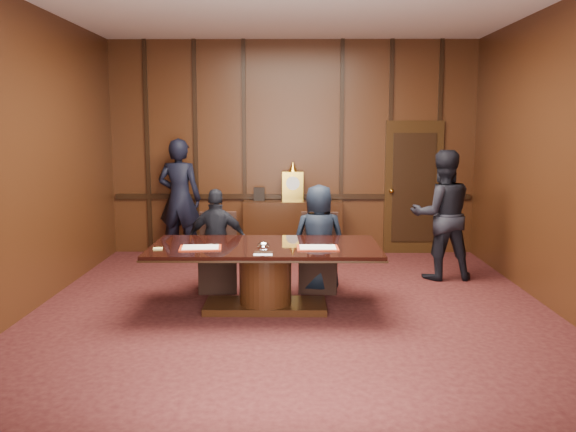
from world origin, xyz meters
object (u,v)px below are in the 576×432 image
object	(u,v)px
conference_table	(265,266)
signatory_right	(319,238)
signatory_left	(217,241)
witness_right	(442,215)
sideboard	(293,226)
witness_left	(180,198)

from	to	relation	value
conference_table	signatory_right	world-z (taller)	signatory_right
signatory_left	witness_right	world-z (taller)	witness_right
signatory_left	signatory_right	world-z (taller)	signatory_right
sideboard	signatory_left	world-z (taller)	sideboard
signatory_left	witness_left	xyz separation A→B (m)	(-0.85, 2.07, 0.30)
signatory_left	witness_left	distance (m)	2.26
signatory_right	witness_right	xyz separation A→B (m)	(1.73, 0.69, 0.20)
conference_table	signatory_left	world-z (taller)	signatory_left
signatory_left	witness_right	xyz separation A→B (m)	(3.03, 0.69, 0.23)
sideboard	witness_left	world-z (taller)	witness_left
signatory_right	conference_table	bearing A→B (deg)	44.96
witness_left	witness_right	xyz separation A→B (m)	(3.88, -1.38, -0.06)
sideboard	signatory_left	size ratio (longest dim) A/B	1.21
sideboard	conference_table	xyz separation A→B (m)	(-0.32, -3.03, 0.02)
witness_left	witness_right	size ratio (longest dim) A/B	1.07
conference_table	signatory_right	bearing A→B (deg)	50.91
signatory_left	witness_right	distance (m)	3.11
witness_left	signatory_right	bearing A→B (deg)	144.81
signatory_left	witness_left	bearing A→B (deg)	-66.65
signatory_right	witness_left	world-z (taller)	witness_left
witness_right	witness_left	bearing A→B (deg)	-23.37
signatory_left	signatory_right	size ratio (longest dim) A/B	0.96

